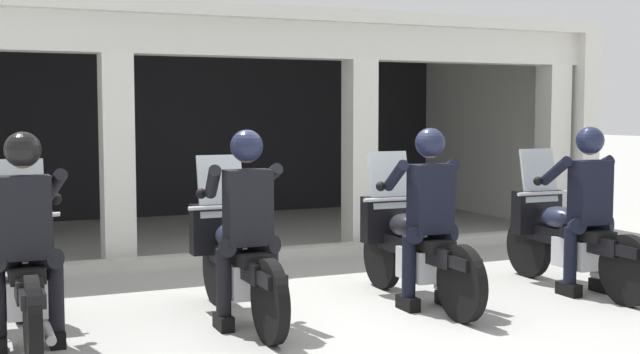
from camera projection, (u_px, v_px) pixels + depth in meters
ground_plane at (229, 255)px, 9.90m from camera, size 80.00×80.00×0.00m
station_building at (196, 98)px, 11.99m from camera, size 10.28×4.61×2.97m
kerb_strip at (260, 255)px, 9.56m from camera, size 9.78×0.24×0.12m
motorcycle_far_left at (24, 274)px, 6.22m from camera, size 0.62×2.04×1.35m
police_officer_far_left at (25, 221)px, 5.92m from camera, size 0.63×0.61×1.58m
motorcycle_center_left at (236, 259)px, 6.83m from camera, size 0.62×2.04×1.35m
police_officer_center_left at (247, 211)px, 6.53m from camera, size 0.63×0.61×1.58m
motorcycle_center_right at (412, 247)px, 7.47m from camera, size 0.62×2.04×1.35m
police_officer_center_right at (429, 202)px, 7.18m from camera, size 0.63×0.61×1.58m
motorcycle_far_right at (566, 237)px, 8.03m from camera, size 0.62×2.04×1.35m
police_officer_far_right at (588, 195)px, 7.73m from camera, size 0.63×0.61×1.58m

